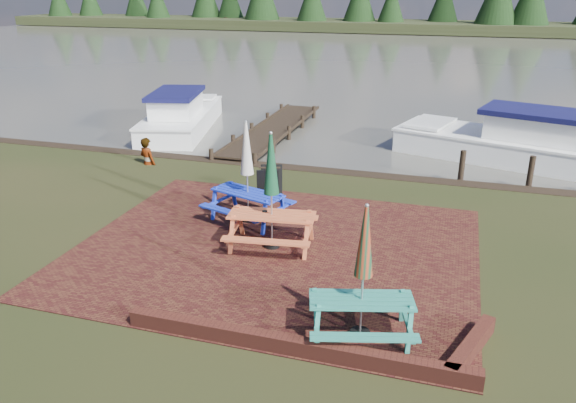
% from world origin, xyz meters
% --- Properties ---
extents(ground, '(120.00, 120.00, 0.00)m').
position_xyz_m(ground, '(0.00, 0.00, 0.00)').
color(ground, black).
rests_on(ground, ground).
extents(paving, '(9.00, 7.50, 0.02)m').
position_xyz_m(paving, '(0.00, 1.00, 0.01)').
color(paving, '#361211').
rests_on(paving, ground).
extents(brick_wall, '(6.21, 1.79, 0.30)m').
position_xyz_m(brick_wall, '(2.15, -2.42, 0.15)').
color(brick_wall, '#4C1E16').
rests_on(brick_wall, ground).
extents(water, '(120.00, 60.00, 0.02)m').
position_xyz_m(water, '(0.00, 37.00, 0.00)').
color(water, '#4D4A42').
rests_on(water, ground).
extents(far_treeline, '(120.00, 10.00, 8.10)m').
position_xyz_m(far_treeline, '(0.00, 66.00, 3.28)').
color(far_treeline, black).
rests_on(far_treeline, ground).
extents(picnic_table_teal, '(2.12, 1.98, 2.45)m').
position_xyz_m(picnic_table_teal, '(2.47, -1.79, 0.86)').
color(picnic_table_teal, '#288272').
rests_on(picnic_table_teal, ground).
extents(picnic_table_red, '(2.17, 1.98, 2.72)m').
position_xyz_m(picnic_table_red, '(-0.12, 1.11, 0.95)').
color(picnic_table_red, '#D16035').
rests_on(picnic_table_red, ground).
extents(picnic_table_blue, '(2.30, 2.17, 2.61)m').
position_xyz_m(picnic_table_blue, '(-1.19, 2.40, 0.91)').
color(picnic_table_blue, '#1A33C4').
rests_on(picnic_table_blue, ground).
extents(chalkboard, '(0.65, 0.74, 0.98)m').
position_xyz_m(chalkboard, '(-1.13, 3.95, 0.51)').
color(chalkboard, black).
rests_on(chalkboard, ground).
extents(jetty, '(1.76, 9.08, 1.00)m').
position_xyz_m(jetty, '(-3.50, 11.28, 0.11)').
color(jetty, black).
rests_on(jetty, ground).
extents(boat_jetty, '(3.89, 7.16, 1.97)m').
position_xyz_m(boat_jetty, '(-7.55, 11.13, 0.39)').
color(boat_jetty, white).
rests_on(boat_jetty, ground).
extents(boat_near, '(8.16, 4.78, 2.09)m').
position_xyz_m(boat_near, '(5.67, 10.65, 0.42)').
color(boat_near, white).
rests_on(boat_near, ground).
extents(person, '(0.76, 0.63, 1.79)m').
position_xyz_m(person, '(-6.18, 5.97, 0.90)').
color(person, gray).
rests_on(person, ground).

